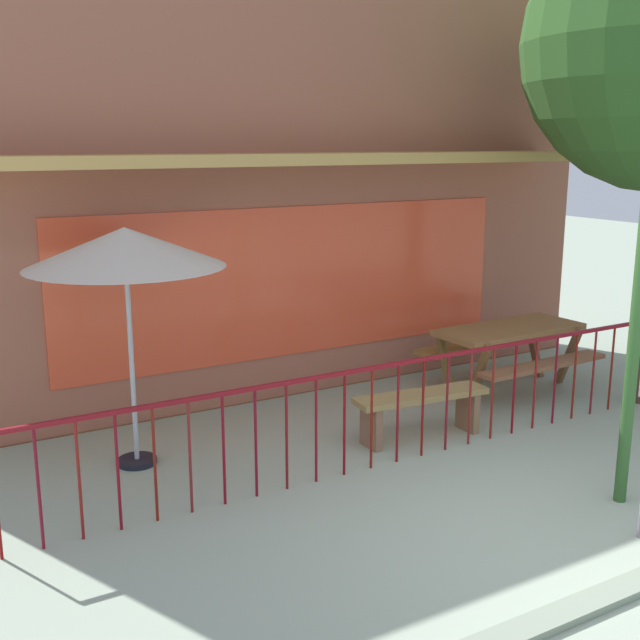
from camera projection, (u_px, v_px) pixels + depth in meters
ground at (547, 539)px, 5.83m from camera, size 40.00×40.00×0.00m
pub_storefront at (286, 186)px, 8.82m from camera, size 8.56×1.23×4.85m
patio_fence_front at (411, 391)px, 7.15m from camera, size 7.21×0.04×0.97m
picnic_table_left at (509, 340)px, 9.20m from camera, size 1.85×1.43×0.79m
patio_umbrella at (125, 249)px, 6.74m from camera, size 1.75×1.75×2.19m
patio_bench at (421, 405)px, 7.72m from camera, size 1.42×0.46×0.48m
curb_edge at (634, 588)px, 5.18m from camera, size 11.98×0.20×0.11m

